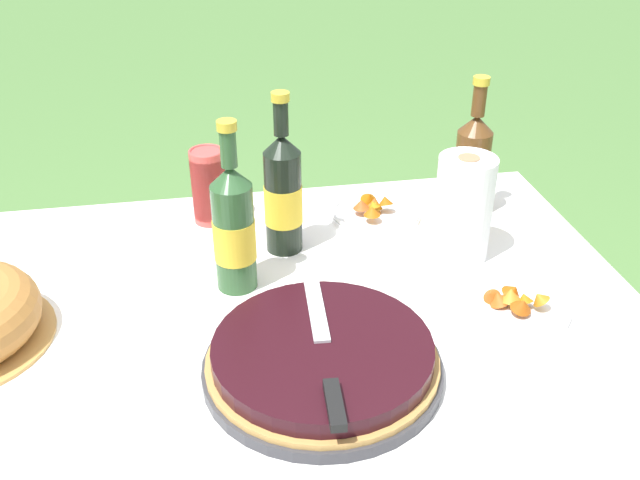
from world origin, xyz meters
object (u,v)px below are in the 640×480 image
at_px(juice_bottle_red, 283,193).
at_px(serving_knife, 325,353).
at_px(cider_bottle_green, 234,228).
at_px(paper_towel_roll, 463,208).
at_px(berry_tart, 322,359).
at_px(cup_stack, 210,186).
at_px(snack_plate_left, 511,302).
at_px(snack_plate_near, 375,212).
at_px(cider_bottle_amber, 472,165).

bearing_deg(juice_bottle_red, serving_knife, -89.24).
height_order(serving_knife, cider_bottle_green, cider_bottle_green).
bearing_deg(paper_towel_roll, berry_tart, -137.56).
height_order(cup_stack, juice_bottle_red, juice_bottle_red).
bearing_deg(serving_knife, snack_plate_left, -65.05).
relative_size(serving_knife, cider_bottle_green, 1.17).
relative_size(berry_tart, cup_stack, 2.28).
distance_m(cup_stack, cider_bottle_green, 0.27).
distance_m(serving_knife, snack_plate_near, 0.55).
height_order(cider_bottle_amber, snack_plate_near, cider_bottle_amber).
xyz_separation_m(cider_bottle_green, snack_plate_near, (0.31, 0.21, -0.11)).
relative_size(cider_bottle_green, paper_towel_roll, 1.54).
bearing_deg(paper_towel_roll, serving_knife, -135.06).
xyz_separation_m(cider_bottle_amber, paper_towel_roll, (-0.08, -0.16, -0.01)).
relative_size(juice_bottle_red, paper_towel_roll, 1.55).
bearing_deg(snack_plate_near, snack_plate_left, -67.51).
relative_size(cup_stack, snack_plate_left, 0.78).
xyz_separation_m(berry_tart, cider_bottle_green, (-0.11, 0.27, 0.09)).
xyz_separation_m(cup_stack, snack_plate_near, (0.35, -0.05, -0.07)).
relative_size(cider_bottle_green, cider_bottle_amber, 1.05).
bearing_deg(juice_bottle_red, paper_towel_roll, -14.29).
bearing_deg(snack_plate_near, paper_towel_roll, -55.17).
bearing_deg(cider_bottle_green, juice_bottle_red, 48.68).
xyz_separation_m(cider_bottle_amber, juice_bottle_red, (-0.41, -0.08, 0.01)).
relative_size(cup_stack, juice_bottle_red, 0.50).
relative_size(serving_knife, cider_bottle_amber, 1.23).
height_order(cider_bottle_green, snack_plate_left, cider_bottle_green).
distance_m(juice_bottle_red, paper_towel_roll, 0.35).
bearing_deg(paper_towel_roll, snack_plate_near, 124.83).
bearing_deg(snack_plate_near, cider_bottle_amber, -4.45).
height_order(cup_stack, paper_towel_roll, paper_towel_roll).
relative_size(snack_plate_near, paper_towel_roll, 0.93).
distance_m(serving_knife, paper_towel_roll, 0.47).
xyz_separation_m(berry_tart, cup_stack, (-0.14, 0.53, 0.05)).
xyz_separation_m(serving_knife, snack_plate_left, (0.36, 0.14, -0.05)).
bearing_deg(snack_plate_near, cup_stack, 172.14).
distance_m(cider_bottle_amber, snack_plate_near, 0.23).
bearing_deg(cider_bottle_amber, snack_plate_left, -97.97).
xyz_separation_m(cider_bottle_green, paper_towel_roll, (0.44, 0.03, -0.02)).
height_order(serving_knife, cider_bottle_amber, cider_bottle_amber).
relative_size(snack_plate_left, paper_towel_roll, 1.00).
xyz_separation_m(cup_stack, cider_bottle_green, (0.03, -0.26, 0.04)).
height_order(berry_tart, juice_bottle_red, juice_bottle_red).
relative_size(berry_tart, cider_bottle_green, 1.16).
bearing_deg(juice_bottle_red, cider_bottle_amber, 10.87).
relative_size(berry_tart, juice_bottle_red, 1.15).
bearing_deg(berry_tart, paper_towel_roll, 42.44).
height_order(serving_knife, snack_plate_near, serving_knife).
height_order(cider_bottle_green, cider_bottle_amber, cider_bottle_green).
bearing_deg(cider_bottle_amber, serving_knife, -129.51).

